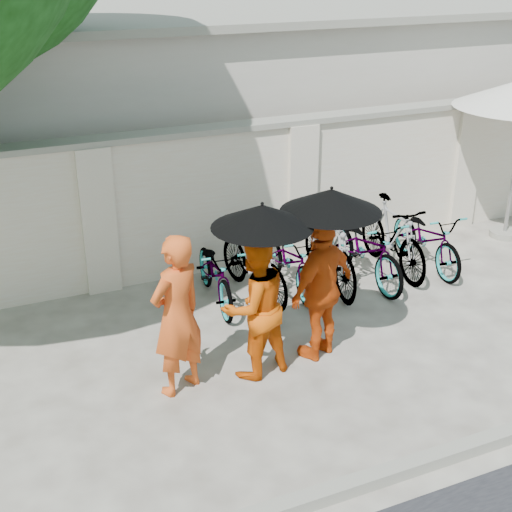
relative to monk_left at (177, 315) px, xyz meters
name	(u,v)px	position (x,y,z in m)	size (l,w,h in m)	color
ground	(264,390)	(0.80, -0.39, -0.88)	(80.00, 80.00, 0.00)	#ADA899
kerb	(346,488)	(0.80, -2.09, -0.82)	(40.00, 0.16, 0.12)	gray
compound_wall	(235,198)	(1.80, 2.81, 0.12)	(20.00, 0.30, 2.00)	beige
building_behind	(207,102)	(2.80, 6.61, 0.72)	(14.00, 6.00, 3.20)	#B8B2A7
monk_left	(177,315)	(0.00, 0.00, 0.00)	(0.64, 0.42, 1.77)	#D54F19
monk_center	(254,307)	(0.85, -0.03, -0.07)	(0.79, 0.62, 1.63)	#CB4C07
parasol_center	(262,216)	(0.90, -0.11, 0.98)	(1.04, 1.04, 1.06)	black
monk_right	(322,288)	(1.69, 0.02, -0.04)	(0.99, 0.41, 1.69)	#C3420C
parasol_right	(331,200)	(1.71, -0.06, 1.01)	(1.08, 1.08, 1.07)	black
bike_0	(216,273)	(1.07, 1.71, -0.46)	(0.57, 1.63, 0.86)	#9F9F9F
bike_1	(254,261)	(1.61, 1.70, -0.38)	(0.48, 1.69, 1.02)	#9F9F9F
bike_2	(290,260)	(2.14, 1.69, -0.46)	(0.57, 1.63, 0.85)	#9F9F9F
bike_3	(329,248)	(2.67, 1.56, -0.32)	(0.53, 1.86, 1.12)	#9F9F9F
bike_4	(365,249)	(3.21, 1.49, -0.40)	(0.64, 1.83, 0.96)	#9F9F9F
bike_5	(393,236)	(3.74, 1.63, -0.35)	(0.50, 1.78, 1.07)	#9F9F9F
bike_6	(427,238)	(4.28, 1.53, -0.44)	(0.59, 1.70, 0.89)	#9F9F9F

